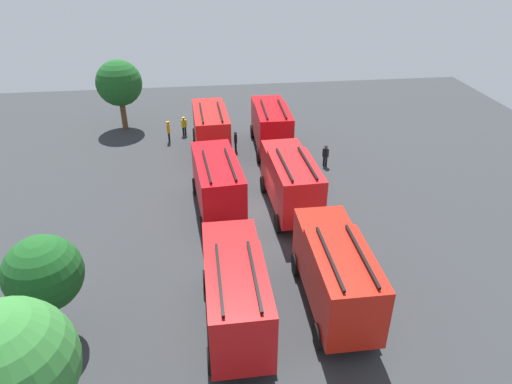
{
  "coord_description": "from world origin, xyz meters",
  "views": [
    {
      "loc": [
        -24.85,
        3.13,
        15.63
      ],
      "look_at": [
        0.0,
        0.0,
        1.4
      ],
      "focal_mm": 32.44,
      "sensor_mm": 36.0,
      "label": 1
    }
  ],
  "objects_px": {
    "tree_1": "(44,274)",
    "tree_2": "(119,83)",
    "fire_truck_0": "(335,271)",
    "traffic_cone_1": "(349,237)",
    "firefighter_0": "(219,241)",
    "fire_truck_5": "(211,128)",
    "fire_truck_2": "(271,124)",
    "tree_0": "(9,368)",
    "fire_truck_3": "(235,290)",
    "traffic_cone_0": "(376,286)",
    "fire_truck_1": "(291,180)",
    "traffic_cone_2": "(278,169)",
    "firefighter_2": "(236,141)",
    "firefighter_1": "(184,125)",
    "firefighter_4": "(325,155)",
    "firefighter_3": "(168,130)",
    "fire_truck_4": "(217,182)"
  },
  "relations": [
    {
      "from": "fire_truck_1",
      "to": "fire_truck_4",
      "type": "bearing_deg",
      "value": 83.13
    },
    {
      "from": "firefighter_2",
      "to": "tree_0",
      "type": "distance_m",
      "value": 25.86
    },
    {
      "from": "tree_0",
      "to": "traffic_cone_2",
      "type": "bearing_deg",
      "value": -30.25
    },
    {
      "from": "fire_truck_3",
      "to": "fire_truck_4",
      "type": "height_order",
      "value": "same"
    },
    {
      "from": "firefighter_0",
      "to": "tree_2",
      "type": "bearing_deg",
      "value": 30.79
    },
    {
      "from": "fire_truck_4",
      "to": "firefighter_3",
      "type": "bearing_deg",
      "value": 12.19
    },
    {
      "from": "fire_truck_2",
      "to": "traffic_cone_2",
      "type": "height_order",
      "value": "fire_truck_2"
    },
    {
      "from": "fire_truck_0",
      "to": "traffic_cone_1",
      "type": "xyz_separation_m",
      "value": [
        4.97,
        -2.38,
        -1.81
      ]
    },
    {
      "from": "fire_truck_0",
      "to": "tree_2",
      "type": "xyz_separation_m",
      "value": [
        24.56,
        12.46,
        1.95
      ]
    },
    {
      "from": "firefighter_2",
      "to": "tree_2",
      "type": "bearing_deg",
      "value": 149.9
    },
    {
      "from": "fire_truck_1",
      "to": "tree_0",
      "type": "distance_m",
      "value": 18.63
    },
    {
      "from": "tree_1",
      "to": "tree_2",
      "type": "bearing_deg",
      "value": 0.08
    },
    {
      "from": "firefighter_0",
      "to": "tree_0",
      "type": "distance_m",
      "value": 12.79
    },
    {
      "from": "fire_truck_3",
      "to": "firefighter_3",
      "type": "distance_m",
      "value": 21.95
    },
    {
      "from": "traffic_cone_2",
      "to": "fire_truck_2",
      "type": "bearing_deg",
      "value": -1.32
    },
    {
      "from": "fire_truck_5",
      "to": "firefighter_2",
      "type": "relative_size",
      "value": 4.53
    },
    {
      "from": "firefighter_4",
      "to": "fire_truck_0",
      "type": "bearing_deg",
      "value": 37.51
    },
    {
      "from": "firefighter_2",
      "to": "firefighter_1",
      "type": "bearing_deg",
      "value": 140.39
    },
    {
      "from": "fire_truck_2",
      "to": "tree_1",
      "type": "xyz_separation_m",
      "value": [
        -18.44,
        12.31,
        1.21
      ]
    },
    {
      "from": "traffic_cone_2",
      "to": "firefighter_0",
      "type": "bearing_deg",
      "value": 152.59
    },
    {
      "from": "firefighter_0",
      "to": "traffic_cone_0",
      "type": "relative_size",
      "value": 2.57
    },
    {
      "from": "fire_truck_1",
      "to": "traffic_cone_1",
      "type": "bearing_deg",
      "value": -147.04
    },
    {
      "from": "firefighter_4",
      "to": "traffic_cone_0",
      "type": "height_order",
      "value": "firefighter_4"
    },
    {
      "from": "fire_truck_3",
      "to": "firefighter_2",
      "type": "xyz_separation_m",
      "value": [
        19.08,
        -1.64,
        -1.26
      ]
    },
    {
      "from": "firefighter_3",
      "to": "tree_2",
      "type": "height_order",
      "value": "tree_2"
    },
    {
      "from": "fire_truck_1",
      "to": "fire_truck_4",
      "type": "height_order",
      "value": "same"
    },
    {
      "from": "firefighter_0",
      "to": "fire_truck_5",
      "type": "bearing_deg",
      "value": 9.75
    },
    {
      "from": "tree_2",
      "to": "traffic_cone_0",
      "type": "relative_size",
      "value": 9.42
    },
    {
      "from": "firefighter_0",
      "to": "traffic_cone_0",
      "type": "xyz_separation_m",
      "value": [
        -3.89,
        -7.53,
        -0.61
      ]
    },
    {
      "from": "firefighter_4",
      "to": "tree_2",
      "type": "relative_size",
      "value": 0.27
    },
    {
      "from": "fire_truck_3",
      "to": "fire_truck_4",
      "type": "bearing_deg",
      "value": 0.96
    },
    {
      "from": "fire_truck_5",
      "to": "traffic_cone_2",
      "type": "height_order",
      "value": "fire_truck_5"
    },
    {
      "from": "fire_truck_4",
      "to": "firefighter_0",
      "type": "bearing_deg",
      "value": 172.65
    },
    {
      "from": "fire_truck_1",
      "to": "fire_truck_2",
      "type": "distance_m",
      "value": 9.47
    },
    {
      "from": "fire_truck_1",
      "to": "firefighter_1",
      "type": "distance_m",
      "value": 15.0
    },
    {
      "from": "firefighter_0",
      "to": "fire_truck_1",
      "type": "bearing_deg",
      "value": -37.98
    },
    {
      "from": "fire_truck_2",
      "to": "tree_0",
      "type": "xyz_separation_m",
      "value": [
        -24.04,
        11.63,
        2.18
      ]
    },
    {
      "from": "fire_truck_3",
      "to": "traffic_cone_0",
      "type": "height_order",
      "value": "fire_truck_3"
    },
    {
      "from": "fire_truck_0",
      "to": "fire_truck_5",
      "type": "relative_size",
      "value": 0.99
    },
    {
      "from": "fire_truck_2",
      "to": "firefighter_4",
      "type": "distance_m",
      "value": 5.22
    },
    {
      "from": "fire_truck_2",
      "to": "fire_truck_4",
      "type": "distance_m",
      "value": 10.27
    },
    {
      "from": "firefighter_2",
      "to": "tree_1",
      "type": "relative_size",
      "value": 0.32
    },
    {
      "from": "fire_truck_5",
      "to": "firefighter_4",
      "type": "distance_m",
      "value": 9.17
    },
    {
      "from": "fire_truck_2",
      "to": "firefighter_3",
      "type": "xyz_separation_m",
      "value": [
        2.56,
        8.27,
        -1.13
      ]
    },
    {
      "from": "firefighter_0",
      "to": "firefighter_2",
      "type": "xyz_separation_m",
      "value": [
        13.71,
        -2.11,
        -0.04
      ]
    },
    {
      "from": "fire_truck_0",
      "to": "tree_1",
      "type": "bearing_deg",
      "value": 90.67
    },
    {
      "from": "fire_truck_0",
      "to": "fire_truck_2",
      "type": "distance_m",
      "value": 18.33
    },
    {
      "from": "fire_truck_5",
      "to": "tree_1",
      "type": "xyz_separation_m",
      "value": [
        -18.32,
        7.51,
        1.21
      ]
    },
    {
      "from": "fire_truck_0",
      "to": "tree_1",
      "type": "xyz_separation_m",
      "value": [
        -0.12,
        12.43,
        1.21
      ]
    },
    {
      "from": "fire_truck_2",
      "to": "traffic_cone_1",
      "type": "relative_size",
      "value": 10.6
    }
  ]
}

